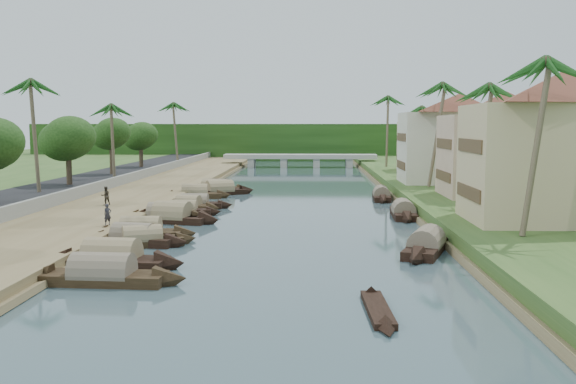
{
  "coord_description": "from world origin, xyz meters",
  "views": [
    {
      "loc": [
        2.23,
        -46.19,
        7.82
      ],
      "look_at": [
        0.13,
        9.15,
        2.0
      ],
      "focal_mm": 40.0,
      "sensor_mm": 36.0,
      "label": 1
    }
  ],
  "objects_px": {
    "sampan_0": "(103,276)",
    "sampan_1": "(112,260)",
    "building_near": "(559,146)",
    "bridge": "(300,158)",
    "person_near": "(108,214)"
  },
  "relations": [
    {
      "from": "sampan_1",
      "to": "person_near",
      "type": "xyz_separation_m",
      "value": [
        -3.36,
        9.76,
        1.14
      ]
    },
    {
      "from": "bridge",
      "to": "sampan_1",
      "type": "height_order",
      "value": "bridge"
    },
    {
      "from": "building_near",
      "to": "person_near",
      "type": "height_order",
      "value": "building_near"
    },
    {
      "from": "building_near",
      "to": "bridge",
      "type": "bearing_deg",
      "value": 104.39
    },
    {
      "from": "building_near",
      "to": "person_near",
      "type": "xyz_separation_m",
      "value": [
        -31.1,
        -0.22,
        -4.82
      ]
    },
    {
      "from": "building_near",
      "to": "sampan_0",
      "type": "distance_m",
      "value": 30.88
    },
    {
      "from": "bridge",
      "to": "sampan_0",
      "type": "xyz_separation_m",
      "value": [
        -8.09,
        -87.57,
        -1.3
      ]
    },
    {
      "from": "sampan_0",
      "to": "sampan_1",
      "type": "height_order",
      "value": "sampan_1"
    },
    {
      "from": "sampan_1",
      "to": "bridge",
      "type": "bearing_deg",
      "value": 89.27
    },
    {
      "from": "bridge",
      "to": "person_near",
      "type": "height_order",
      "value": "bridge"
    },
    {
      "from": "sampan_0",
      "to": "person_near",
      "type": "distance_m",
      "value": 13.99
    },
    {
      "from": "sampan_1",
      "to": "sampan_0",
      "type": "bearing_deg",
      "value": -74.5
    },
    {
      "from": "sampan_0",
      "to": "sampan_1",
      "type": "distance_m",
      "value": 3.65
    },
    {
      "from": "sampan_0",
      "to": "sampan_1",
      "type": "xyz_separation_m",
      "value": [
        -0.65,
        3.59,
        0.0
      ]
    },
    {
      "from": "sampan_0",
      "to": "person_near",
      "type": "xyz_separation_m",
      "value": [
        -4.01,
        13.35,
        1.14
      ]
    }
  ]
}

